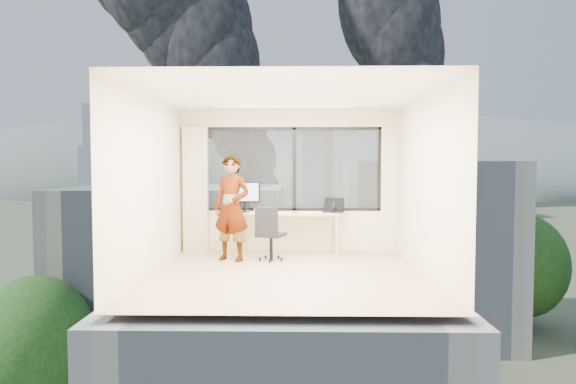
{
  "coord_description": "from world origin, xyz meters",
  "views": [
    {
      "loc": [
        0.15,
        -7.04,
        1.57
      ],
      "look_at": [
        0.0,
        1.0,
        1.15
      ],
      "focal_mm": 30.35,
      "sensor_mm": 36.0,
      "label": 1
    }
  ],
  "objects_px": {
    "desk": "(289,233)",
    "monitor": "(245,196)",
    "game_console": "(263,209)",
    "chair": "(271,233)",
    "handbag": "(332,206)",
    "person": "(232,208)",
    "laptop": "(333,206)"
  },
  "relations": [
    {
      "from": "monitor",
      "to": "game_console",
      "type": "distance_m",
      "value": 0.44
    },
    {
      "from": "monitor",
      "to": "laptop",
      "type": "xyz_separation_m",
      "value": [
        1.6,
        -0.04,
        -0.16
      ]
    },
    {
      "from": "person",
      "to": "chair",
      "type": "bearing_deg",
      "value": 22.05
    },
    {
      "from": "game_console",
      "to": "handbag",
      "type": "relative_size",
      "value": 1.07
    },
    {
      "from": "monitor",
      "to": "handbag",
      "type": "distance_m",
      "value": 1.62
    },
    {
      "from": "desk",
      "to": "monitor",
      "type": "height_order",
      "value": "monitor"
    },
    {
      "from": "person",
      "to": "monitor",
      "type": "relative_size",
      "value": 3.14
    },
    {
      "from": "desk",
      "to": "game_console",
      "type": "distance_m",
      "value": 0.67
    },
    {
      "from": "chair",
      "to": "person",
      "type": "height_order",
      "value": "person"
    },
    {
      "from": "desk",
      "to": "person",
      "type": "height_order",
      "value": "person"
    },
    {
      "from": "game_console",
      "to": "laptop",
      "type": "bearing_deg",
      "value": -0.53
    },
    {
      "from": "laptop",
      "to": "handbag",
      "type": "xyz_separation_m",
      "value": [
        0.0,
        0.21,
        -0.01
      ]
    },
    {
      "from": "person",
      "to": "laptop",
      "type": "height_order",
      "value": "person"
    },
    {
      "from": "chair",
      "to": "handbag",
      "type": "xyz_separation_m",
      "value": [
        1.08,
        0.87,
        0.39
      ]
    },
    {
      "from": "desk",
      "to": "person",
      "type": "distance_m",
      "value": 1.25
    },
    {
      "from": "monitor",
      "to": "handbag",
      "type": "height_order",
      "value": "monitor"
    },
    {
      "from": "desk",
      "to": "monitor",
      "type": "relative_size",
      "value": 3.2
    },
    {
      "from": "monitor",
      "to": "laptop",
      "type": "relative_size",
      "value": 1.47
    },
    {
      "from": "laptop",
      "to": "chair",
      "type": "bearing_deg",
      "value": -135.2
    },
    {
      "from": "desk",
      "to": "handbag",
      "type": "distance_m",
      "value": 0.96
    },
    {
      "from": "person",
      "to": "handbag",
      "type": "bearing_deg",
      "value": 48.05
    },
    {
      "from": "desk",
      "to": "chair",
      "type": "height_order",
      "value": "chair"
    },
    {
      "from": "game_console",
      "to": "handbag",
      "type": "xyz_separation_m",
      "value": [
        1.28,
        -0.01,
        0.07
      ]
    },
    {
      "from": "chair",
      "to": "monitor",
      "type": "xyz_separation_m",
      "value": [
        -0.52,
        0.7,
        0.57
      ]
    },
    {
      "from": "desk",
      "to": "person",
      "type": "xyz_separation_m",
      "value": [
        -0.94,
        -0.65,
        0.51
      ]
    },
    {
      "from": "person",
      "to": "game_console",
      "type": "relative_size",
      "value": 6.19
    },
    {
      "from": "chair",
      "to": "handbag",
      "type": "relative_size",
      "value": 3.48
    },
    {
      "from": "chair",
      "to": "laptop",
      "type": "distance_m",
      "value": 1.33
    },
    {
      "from": "desk",
      "to": "chair",
      "type": "relative_size",
      "value": 1.95
    },
    {
      "from": "game_console",
      "to": "desk",
      "type": "bearing_deg",
      "value": -17.11
    },
    {
      "from": "person",
      "to": "laptop",
      "type": "xyz_separation_m",
      "value": [
        1.74,
        0.67,
        -0.01
      ]
    },
    {
      "from": "monitor",
      "to": "laptop",
      "type": "height_order",
      "value": "monitor"
    }
  ]
}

